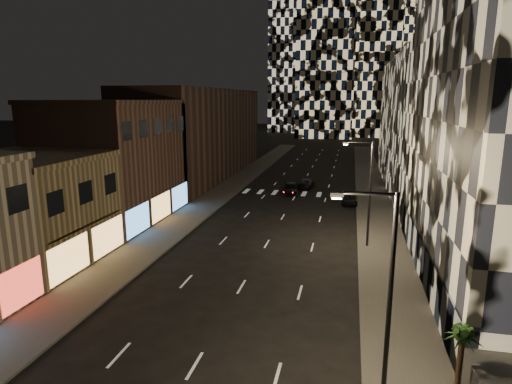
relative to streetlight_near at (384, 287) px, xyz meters
The scene contains 15 objects.
sidewalk_left 44.33m from the streetlight_near, 114.65° to the left, with size 4.00×120.00×0.15m, color #47443F.
sidewalk_right 40.38m from the streetlight_near, 87.64° to the left, with size 4.00×120.00×0.15m, color #47443F.
curb_left 43.50m from the streetlight_near, 112.12° to the left, with size 0.20×120.00×0.15m, color #4C4C47.
curb_right 40.35m from the streetlight_near, 90.65° to the left, with size 0.20×120.00×0.15m, color #4C4C47.
retail_tan 27.67m from the streetlight_near, 156.55° to the left, with size 10.00×10.00×8.00m, color olive.
retail_brown 34.58m from the streetlight_near, 137.17° to the left, with size 10.00×15.00×12.00m, color #50372D.
retail_filler_left 56.09m from the streetlight_near, 116.89° to the left, with size 10.00×40.00×14.00m, color #50372D.
midrise_base 15.51m from the streetlight_near, 74.78° to the left, with size 0.60×25.00×3.00m, color #383838.
midrise_filler_right 48.56m from the streetlight_near, 76.08° to the left, with size 16.00×40.00×18.00m, color #232326.
streetlight_near is the anchor object (origin of this frame).
streetlight_far 20.00m from the streetlight_near, 90.00° to the left, with size 2.55×0.25×9.00m.
car_dark_midlane 40.84m from the streetlight_near, 102.99° to the left, with size 1.84×4.56×1.56m, color black.
car_dark_oncoming 44.86m from the streetlight_near, 99.68° to the left, with size 1.90×4.68×1.36m, color black.
car_dark_rightlane 35.65m from the streetlight_near, 92.20° to the left, with size 1.82×3.94×1.10m, color black.
palm_tree 3.88m from the streetlight_near, ahead, with size 1.84×1.84×3.62m.
Camera 1 is at (6.82, -6.17, 12.52)m, focal length 30.00 mm.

